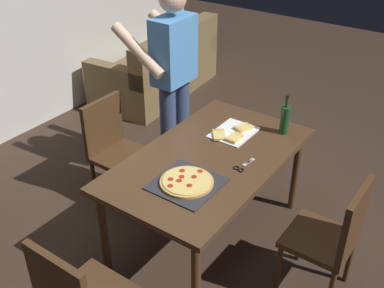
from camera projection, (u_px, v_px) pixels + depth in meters
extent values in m
plane|color=#38281E|center=(207.00, 236.00, 3.68)|extent=(12.00, 12.00, 0.00)
cube|color=#4C331E|center=(209.00, 159.00, 3.30)|extent=(1.59, 0.93, 0.04)
cylinder|color=#4C331E|center=(196.00, 284.00, 2.80)|extent=(0.06, 0.06, 0.71)
cylinder|color=#4C331E|center=(296.00, 173.00, 3.80)|extent=(0.06, 0.06, 0.71)
cylinder|color=#4C331E|center=(104.00, 234.00, 3.18)|extent=(0.06, 0.06, 0.71)
cylinder|color=#4C331E|center=(217.00, 145.00, 4.18)|extent=(0.06, 0.06, 0.71)
cube|color=#472D19|center=(319.00, 239.00, 3.03)|extent=(0.42, 0.42, 0.04)
cube|color=#472D19|center=(355.00, 221.00, 2.81)|extent=(0.42, 0.04, 0.45)
cylinder|color=#472D19|center=(301.00, 238.00, 3.36)|extent=(0.04, 0.04, 0.41)
cylinder|color=#472D19|center=(278.00, 269.00, 3.11)|extent=(0.04, 0.04, 0.41)
cylinder|color=#472D19|center=(350.00, 259.00, 3.18)|extent=(0.04, 0.04, 0.41)
cube|color=#472D19|center=(122.00, 156.00, 3.88)|extent=(0.42, 0.42, 0.04)
cube|color=#472D19|center=(103.00, 124.00, 3.84)|extent=(0.42, 0.04, 0.45)
cylinder|color=#472D19|center=(126.00, 196.00, 3.78)|extent=(0.04, 0.04, 0.41)
cylinder|color=#472D19|center=(154.00, 175.00, 4.03)|extent=(0.04, 0.04, 0.41)
cylinder|color=#472D19|center=(94.00, 181.00, 3.96)|extent=(0.04, 0.04, 0.41)
cylinder|color=#472D19|center=(123.00, 162.00, 4.21)|extent=(0.04, 0.04, 0.41)
cube|color=brown|center=(156.00, 76.00, 5.91)|extent=(1.77, 1.00, 0.40)
cube|color=brown|center=(177.00, 49.00, 5.55)|extent=(1.71, 0.35, 0.45)
cube|color=brown|center=(187.00, 36.00, 6.32)|extent=(0.24, 0.86, 0.20)
cube|color=brown|center=(116.00, 75.00, 5.18)|extent=(0.24, 0.86, 0.20)
cylinder|color=#38476B|center=(182.00, 126.00, 4.23)|extent=(0.14, 0.14, 0.95)
cylinder|color=#38476B|center=(168.00, 135.00, 4.09)|extent=(0.14, 0.14, 0.95)
cube|color=#4C8CD1|center=(174.00, 50.00, 3.77)|extent=(0.38, 0.22, 0.55)
cylinder|color=#E0B293|center=(173.00, 35.00, 4.00)|extent=(0.09, 0.50, 0.39)
cylinder|color=#E0B293|center=(138.00, 51.00, 3.68)|extent=(0.09, 0.50, 0.39)
cube|color=#2D2D33|center=(187.00, 184.00, 3.00)|extent=(0.41, 0.41, 0.01)
cylinder|color=tan|center=(187.00, 182.00, 2.99)|extent=(0.35, 0.35, 0.02)
cylinder|color=#EACC6B|center=(187.00, 180.00, 2.99)|extent=(0.31, 0.31, 0.01)
cylinder|color=#B22819|center=(200.00, 171.00, 3.07)|extent=(0.04, 0.04, 0.00)
cylinder|color=#B22819|center=(194.00, 177.00, 3.01)|extent=(0.04, 0.04, 0.00)
cylinder|color=#B22819|center=(189.00, 185.00, 2.93)|extent=(0.04, 0.04, 0.00)
cylinder|color=#B22819|center=(179.00, 181.00, 2.98)|extent=(0.04, 0.04, 0.00)
cylinder|color=#B22819|center=(170.00, 186.00, 2.93)|extent=(0.04, 0.04, 0.00)
cylinder|color=#B22819|center=(182.00, 177.00, 3.01)|extent=(0.04, 0.04, 0.00)
cylinder|color=#B22819|center=(171.00, 179.00, 2.99)|extent=(0.04, 0.04, 0.00)
cylinder|color=#B22819|center=(182.00, 171.00, 3.07)|extent=(0.04, 0.04, 0.00)
cube|color=white|center=(234.00, 132.00, 3.57)|extent=(0.36, 0.28, 0.01)
cube|color=#EACC6B|center=(244.00, 127.00, 3.61)|extent=(0.16, 0.13, 0.02)
cube|color=tan|center=(238.00, 129.00, 3.58)|extent=(0.05, 0.09, 0.02)
cube|color=#EACC6B|center=(234.00, 138.00, 3.47)|extent=(0.14, 0.09, 0.02)
cube|color=tan|center=(230.00, 141.00, 3.43)|extent=(0.03, 0.09, 0.02)
cube|color=#EACC6B|center=(219.00, 135.00, 3.51)|extent=(0.17, 0.16, 0.02)
cube|color=tan|center=(218.00, 131.00, 3.56)|extent=(0.08, 0.09, 0.02)
cylinder|color=#194723|center=(285.00, 120.00, 3.52)|extent=(0.07, 0.07, 0.22)
cylinder|color=#194723|center=(287.00, 102.00, 3.44)|extent=(0.03, 0.03, 0.08)
cylinder|color=black|center=(288.00, 96.00, 3.41)|extent=(0.03, 0.03, 0.02)
cube|color=silver|center=(249.00, 162.00, 3.21)|extent=(0.12, 0.01, 0.01)
cube|color=silver|center=(249.00, 162.00, 3.21)|extent=(0.12, 0.04, 0.01)
torus|color=black|center=(236.00, 168.00, 3.15)|extent=(0.05, 0.05, 0.01)
torus|color=black|center=(241.00, 170.00, 3.13)|extent=(0.05, 0.05, 0.01)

